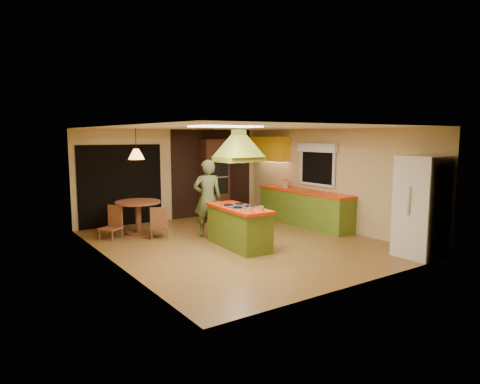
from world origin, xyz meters
TOP-DOWN VIEW (x-y plane):
  - ground at (0.00, 0.00)m, footprint 6.50×6.50m
  - room_walls at (0.00, 0.00)m, footprint 5.50×6.50m
  - ceiling_plane at (0.00, 0.00)m, footprint 6.50×6.50m
  - brick_panel at (1.25, 3.23)m, footprint 2.64×0.03m
  - nook_opening at (-1.50, 3.23)m, footprint 2.20×0.03m
  - right_counter at (2.45, 0.60)m, footprint 0.62×3.05m
  - upper_cabinets at (2.57, 2.20)m, footprint 0.34×1.40m
  - window_right at (2.70, 0.40)m, footprint 0.12×1.35m
  - fluor_panel at (-1.10, -1.20)m, footprint 1.20×0.60m
  - kitchen_island at (-0.22, -0.30)m, footprint 0.79×1.75m
  - range_hood at (-0.22, -0.30)m, footprint 0.91×0.66m
  - man at (-0.27, 0.91)m, footprint 0.77×0.65m
  - refrigerator at (2.30, -2.85)m, footprint 0.82×0.77m
  - wall_oven at (1.13, 2.95)m, footprint 0.77×0.64m
  - dining_table at (-1.51, 2.05)m, footprint 1.06×1.06m
  - chair_left at (-2.21, 1.95)m, footprint 0.57×0.57m
  - chair_near at (-1.26, 1.40)m, footprint 0.54×0.54m
  - pendant_lamp at (-1.51, 2.05)m, footprint 0.44×0.44m
  - canister_large at (2.40, 1.25)m, footprint 0.18×0.18m
  - canister_medium at (2.40, 1.33)m, footprint 0.17×0.17m
  - canister_small at (2.40, 1.30)m, footprint 0.12×0.12m

SIDE VIEW (x-z plane):
  - ground at x=0.00m, z-range 0.00..0.00m
  - chair_near at x=-1.26m, z-range 0.00..0.74m
  - chair_left at x=-2.21m, z-range 0.00..0.74m
  - kitchen_island at x=-0.22m, z-range 0.00..0.87m
  - right_counter at x=2.45m, z-range 0.00..0.92m
  - dining_table at x=-1.51m, z-range 0.16..0.95m
  - man at x=-0.27m, z-range 0.00..1.78m
  - refrigerator at x=2.30m, z-range 0.00..1.96m
  - canister_small at x=2.40m, z-range 0.92..1.08m
  - canister_medium at x=2.40m, z-range 0.92..1.11m
  - canister_large at x=2.40m, z-range 0.92..1.12m
  - nook_opening at x=-1.50m, z-range 0.00..2.10m
  - wall_oven at x=1.13m, z-range 0.00..2.23m
  - room_walls at x=0.00m, z-range -2.00..4.50m
  - brick_panel at x=1.25m, z-range 0.00..2.50m
  - window_right at x=2.70m, z-range 1.24..2.30m
  - pendant_lamp at x=-1.51m, z-range 1.78..2.02m
  - upper_cabinets at x=2.57m, z-range 1.60..2.30m
  - range_hood at x=-0.22m, z-range 1.87..2.65m
  - fluor_panel at x=-1.10m, z-range 2.47..2.50m
  - ceiling_plane at x=0.00m, z-range 2.50..2.50m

